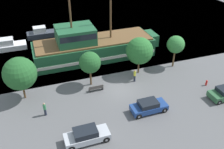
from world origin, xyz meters
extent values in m
plane|color=#5B5B5E|center=(0.00, 0.00, 0.00)|extent=(160.00, 160.00, 0.00)
plane|color=#38667F|center=(0.00, 44.00, 0.00)|extent=(80.00, 80.00, 0.00)
cube|color=#1E5633|center=(-0.50, 9.74, 1.35)|extent=(18.38, 5.72, 2.71)
cube|color=silver|center=(-0.50, 9.74, 0.95)|extent=(18.01, 5.80, 0.45)
cube|color=#1E5633|center=(9.29, 9.74, 1.76)|extent=(1.40, 3.14, 1.90)
cube|color=brown|center=(-0.50, 9.74, 2.83)|extent=(17.64, 5.26, 0.25)
cube|color=#1E5633|center=(-3.26, 9.74, 4.15)|extent=(5.51, 4.57, 2.37)
cube|color=black|center=(-3.26, 9.74, 4.50)|extent=(5.24, 4.63, 0.85)
cylinder|color=#4C331E|center=(2.26, 9.74, 6.93)|extent=(0.28, 0.28, 7.94)
cylinder|color=#4C331E|center=(-3.71, 9.74, 6.33)|extent=(0.28, 0.28, 6.75)
cube|color=#2D333D|center=(-7.34, 20.52, 0.48)|extent=(5.51, 2.08, 0.95)
cube|color=silver|center=(-7.75, 20.52, 1.47)|extent=(2.20, 1.62, 1.02)
cube|color=black|center=(-7.09, 20.52, 1.47)|extent=(0.12, 1.46, 0.82)
cube|color=silver|center=(-13.01, 17.20, 0.42)|extent=(5.22, 2.32, 0.84)
cube|color=silver|center=(-13.40, 17.20, 1.36)|extent=(2.09, 1.81, 1.03)
cube|color=black|center=(-12.77, 17.20, 1.36)|extent=(0.12, 1.62, 0.83)
cube|color=#B7BCC6|center=(-6.01, -7.04, 0.59)|extent=(4.42, 1.72, 0.66)
cube|color=black|center=(-6.15, -7.04, 1.22)|extent=(2.30, 1.55, 0.60)
cylinder|color=black|center=(-4.30, -7.82, 0.35)|extent=(0.70, 0.22, 0.70)
cylinder|color=gray|center=(-4.30, -7.82, 0.35)|extent=(0.27, 0.25, 0.27)
cylinder|color=black|center=(-4.30, -6.27, 0.35)|extent=(0.70, 0.22, 0.70)
cylinder|color=gray|center=(-4.30, -6.27, 0.35)|extent=(0.27, 0.25, 0.27)
cylinder|color=black|center=(-7.73, -7.82, 0.35)|extent=(0.70, 0.22, 0.70)
cylinder|color=gray|center=(-7.73, -7.82, 0.35)|extent=(0.27, 0.25, 0.27)
cylinder|color=black|center=(-7.73, -6.27, 0.35)|extent=(0.70, 0.22, 0.70)
cylinder|color=gray|center=(-7.73, -6.27, 0.35)|extent=(0.27, 0.25, 0.27)
cube|color=navy|center=(1.69, -5.02, 0.57)|extent=(4.13, 1.73, 0.64)
cube|color=black|center=(1.56, -5.02, 1.16)|extent=(2.15, 1.55, 0.55)
cylinder|color=black|center=(3.28, -5.79, 0.34)|extent=(0.68, 0.22, 0.68)
cylinder|color=gray|center=(3.28, -5.79, 0.34)|extent=(0.26, 0.25, 0.26)
cylinder|color=black|center=(3.28, -4.25, 0.34)|extent=(0.68, 0.22, 0.68)
cylinder|color=gray|center=(3.28, -4.25, 0.34)|extent=(0.26, 0.25, 0.26)
cylinder|color=black|center=(0.10, -5.79, 0.34)|extent=(0.68, 0.22, 0.68)
cylinder|color=gray|center=(0.10, -5.79, 0.34)|extent=(0.26, 0.25, 0.26)
cylinder|color=black|center=(0.10, -4.25, 0.34)|extent=(0.68, 0.22, 0.68)
cylinder|color=gray|center=(0.10, -4.25, 0.34)|extent=(0.26, 0.25, 0.26)
cylinder|color=black|center=(10.03, -6.67, 0.33)|extent=(0.66, 0.22, 0.66)
cylinder|color=gray|center=(10.03, -6.67, 0.33)|extent=(0.25, 0.25, 0.25)
cylinder|color=black|center=(10.03, -4.97, 0.33)|extent=(0.66, 0.22, 0.66)
cylinder|color=gray|center=(10.03, -4.97, 0.33)|extent=(0.25, 0.25, 0.25)
cylinder|color=red|center=(11.19, -2.80, 0.28)|extent=(0.22, 0.22, 0.56)
sphere|color=red|center=(11.19, -2.80, 0.64)|extent=(0.25, 0.25, 0.25)
cylinder|color=red|center=(11.03, -2.80, 0.31)|extent=(0.10, 0.09, 0.09)
cylinder|color=red|center=(11.35, -2.80, 0.31)|extent=(0.10, 0.09, 0.09)
cube|color=#4C4742|center=(-2.83, 0.83, 0.42)|extent=(1.86, 0.45, 0.05)
cube|color=#4C4742|center=(-2.83, 0.64, 0.65)|extent=(1.86, 0.06, 0.40)
cube|color=#2D2D2D|center=(-3.70, 0.83, 0.20)|extent=(0.12, 0.36, 0.40)
cube|color=#2D2D2D|center=(-1.95, 0.83, 0.20)|extent=(0.12, 0.36, 0.40)
cylinder|color=#232838|center=(2.68, 1.21, 0.44)|extent=(0.27, 0.27, 0.87)
cylinder|color=gold|center=(2.68, 1.21, 1.21)|extent=(0.32, 0.32, 0.67)
sphere|color=tan|center=(2.68, 1.21, 1.66)|extent=(0.24, 0.24, 0.24)
cylinder|color=#232838|center=(-9.42, -1.76, 0.41)|extent=(0.27, 0.27, 0.82)
cylinder|color=#337F4C|center=(-9.42, -1.76, 1.14)|extent=(0.32, 0.32, 0.64)
sphere|color=tan|center=(-9.42, -1.76, 1.57)|extent=(0.22, 0.22, 0.22)
cylinder|color=brown|center=(-11.42, 2.30, 0.90)|extent=(0.24, 0.24, 1.80)
sphere|color=#235B28|center=(-11.42, 2.30, 3.46)|extent=(3.90, 3.90, 3.90)
cylinder|color=brown|center=(-3.05, 2.41, 1.07)|extent=(0.24, 0.24, 2.15)
sphere|color=#235B28|center=(-3.05, 2.41, 3.32)|extent=(2.77, 2.77, 2.77)
cylinder|color=brown|center=(4.10, 3.10, 0.93)|extent=(0.24, 0.24, 1.87)
sphere|color=#286B2D|center=(4.10, 3.10, 3.44)|extent=(3.69, 3.69, 3.69)
cylinder|color=brown|center=(9.70, 3.06, 1.23)|extent=(0.24, 0.24, 2.47)
sphere|color=#337A38|center=(9.70, 3.06, 3.53)|extent=(2.49, 2.49, 2.49)
camera|label=1|loc=(-9.48, -24.25, 18.62)|focal=40.00mm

